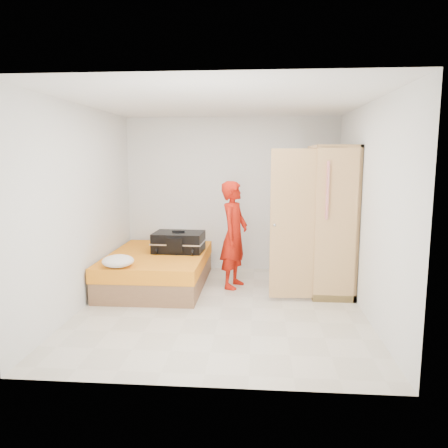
# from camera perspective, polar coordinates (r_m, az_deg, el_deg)

# --- Properties ---
(room) EXTENTS (4.00, 4.02, 2.60)m
(room) POSITION_cam_1_polar(r_m,az_deg,el_deg) (5.50, -0.33, 2.05)
(room) COLOR beige
(room) RESTS_ON ground
(bed) EXTENTS (1.42, 2.02, 0.50)m
(bed) POSITION_cam_1_polar(r_m,az_deg,el_deg) (6.74, -8.62, -5.85)
(bed) COLOR brown
(bed) RESTS_ON ground
(wardrobe) EXTENTS (1.17, 1.22, 2.10)m
(wardrobe) POSITION_cam_1_polar(r_m,az_deg,el_deg) (6.44, 13.32, 0.11)
(wardrobe) COLOR tan
(wardrobe) RESTS_ON ground
(person) EXTENTS (0.54, 0.67, 1.59)m
(person) POSITION_cam_1_polar(r_m,az_deg,el_deg) (6.48, 1.32, -1.42)
(person) COLOR red
(person) RESTS_ON ground
(suitcase) EXTENTS (0.79, 0.60, 0.33)m
(suitcase) POSITION_cam_1_polar(r_m,az_deg,el_deg) (6.73, -5.94, -2.35)
(suitcase) COLOR black
(suitcase) RESTS_ON bed
(round_cushion) EXTENTS (0.42, 0.42, 0.16)m
(round_cushion) POSITION_cam_1_polar(r_m,az_deg,el_deg) (5.96, -13.68, -4.72)
(round_cushion) COLOR white
(round_cushion) RESTS_ON bed
(pillow) EXTENTS (0.64, 0.40, 0.11)m
(pillow) POSITION_cam_1_polar(r_m,az_deg,el_deg) (7.47, -6.58, -1.98)
(pillow) COLOR white
(pillow) RESTS_ON bed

